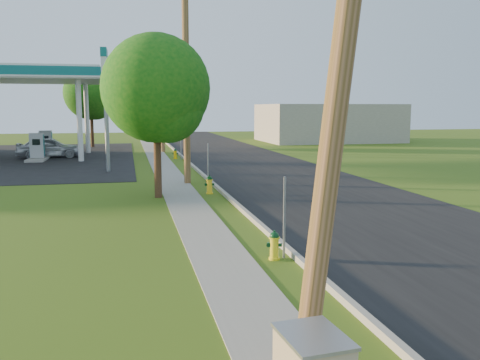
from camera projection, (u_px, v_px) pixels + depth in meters
name	position (u px, v px, depth m)	size (l,w,h in m)	color
ground_plane	(347.00, 333.00, 8.21)	(140.00, 140.00, 0.00)	#3C5915
road	(347.00, 206.00, 18.84)	(8.00, 120.00, 0.02)	black
curb	(242.00, 209.00, 17.97)	(0.15, 120.00, 0.15)	gray
sidewalk	(192.00, 213.00, 17.61)	(1.50, 120.00, 0.03)	gray
utility_pole_near	(347.00, 14.00, 6.44)	(1.40, 0.32, 9.48)	brown
utility_pole_mid	(186.00, 79.00, 23.82)	(1.40, 0.32, 9.80)	brown
utility_pole_far	(161.00, 93.00, 41.24)	(1.40, 0.32, 9.50)	brown
sign_post_near	(284.00, 218.00, 12.18)	(0.05, 0.04, 2.00)	gray
sign_post_mid	(208.00, 165.00, 23.59)	(0.05, 0.04, 2.00)	gray
sign_post_far	(181.00, 146.00, 35.38)	(0.05, 0.04, 2.00)	gray
fuel_pump_ne	(37.00, 150.00, 35.07)	(1.20, 3.20, 1.90)	gray
fuel_pump_se	(46.00, 146.00, 38.94)	(1.20, 3.20, 1.90)	gray
price_pylon	(105.00, 75.00, 28.23)	(0.34, 2.04, 6.85)	gray
distant_building	(328.00, 123.00, 55.28)	(14.00, 10.00, 4.00)	gray
tree_verge	(159.00, 93.00, 20.05)	(4.32, 4.32, 6.55)	#3A2517
tree_lot	(92.00, 95.00, 46.45)	(4.90, 4.90, 7.42)	#3A2517
hydrant_near	(274.00, 245.00, 12.17)	(0.37, 0.33, 0.72)	yellow
hydrant_mid	(209.00, 185.00, 21.52)	(0.42, 0.37, 0.80)	yellow
hydrant_far	(175.00, 154.00, 36.28)	(0.39, 0.35, 0.75)	#EEB808
car_silver	(49.00, 147.00, 37.07)	(1.81, 4.49, 1.53)	silver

